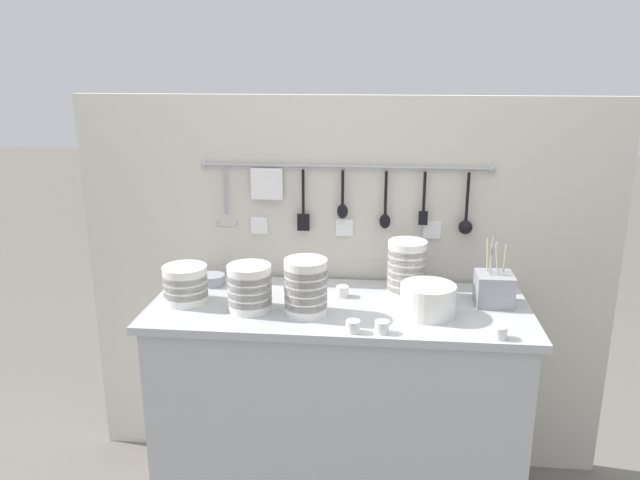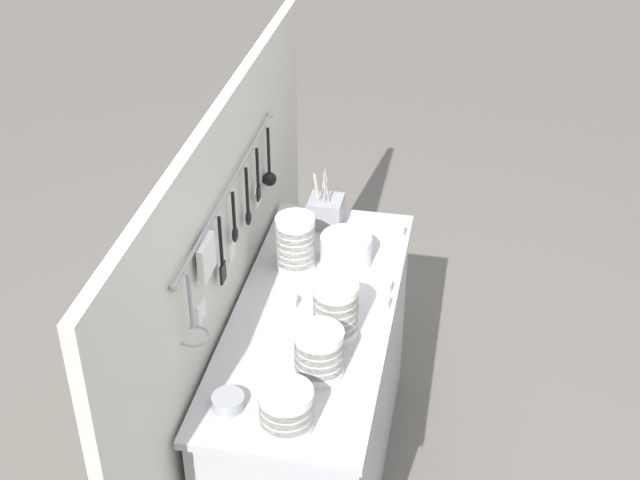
{
  "view_description": "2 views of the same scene",
  "coord_description": "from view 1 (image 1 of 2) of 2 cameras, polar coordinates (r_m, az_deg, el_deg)",
  "views": [
    {
      "loc": [
        0.15,
        -2.17,
        1.74
      ],
      "look_at": [
        -0.07,
        0.02,
        1.1
      ],
      "focal_mm": 35.0,
      "sensor_mm": 36.0,
      "label": 1
    },
    {
      "loc": [
        -2.46,
        -0.5,
        2.8
      ],
      "look_at": [
        0.04,
        -0.01,
        1.13
      ],
      "focal_mm": 50.0,
      "sensor_mm": 36.0,
      "label": 2
    }
  ],
  "objects": [
    {
      "name": "bowl_stack_wide_centre",
      "position": [
        2.41,
        7.94,
        -2.6
      ],
      "size": [
        0.15,
        0.15,
        0.22
      ],
      "color": "silver",
      "rests_on": "counter"
    },
    {
      "name": "steel_mixing_bowl",
      "position": [
        2.57,
        -9.81,
        -3.59
      ],
      "size": [
        0.1,
        0.1,
        0.04
      ],
      "color": "#93969E",
      "rests_on": "counter"
    },
    {
      "name": "cup_centre",
      "position": [
        2.11,
        5.69,
        -7.91
      ],
      "size": [
        0.05,
        0.05,
        0.04
      ],
      "color": "silver",
      "rests_on": "counter"
    },
    {
      "name": "cup_beside_plates",
      "position": [
        2.41,
        2.06,
        -4.71
      ],
      "size": [
        0.05,
        0.05,
        0.04
      ],
      "color": "silver",
      "rests_on": "counter"
    },
    {
      "name": "cutlery_caddy",
      "position": [
        2.41,
        15.62,
        -4.3
      ],
      "size": [
        0.13,
        0.13,
        0.26
      ],
      "color": "#93969E",
      "rests_on": "counter"
    },
    {
      "name": "plate_stack",
      "position": [
        2.27,
        9.82,
        -5.39
      ],
      "size": [
        0.2,
        0.2,
        0.11
      ],
      "color": "silver",
      "rests_on": "counter"
    },
    {
      "name": "counter",
      "position": [
        2.53,
        1.66,
        -14.93
      ],
      "size": [
        1.41,
        0.57,
        0.86
      ],
      "color": "#ADAFB5",
      "rests_on": "ground"
    },
    {
      "name": "cup_edge_far",
      "position": [
        2.15,
        16.12,
        -8.12
      ],
      "size": [
        0.05,
        0.05,
        0.04
      ],
      "color": "silver",
      "rests_on": "counter"
    },
    {
      "name": "cup_edge_near",
      "position": [
        2.11,
        3.02,
        -7.88
      ],
      "size": [
        0.05,
        0.05,
        0.04
      ],
      "color": "silver",
      "rests_on": "counter"
    },
    {
      "name": "bowl_stack_tall_left",
      "position": [
        2.22,
        -1.31,
        -4.31
      ],
      "size": [
        0.15,
        0.15,
        0.2
      ],
      "color": "silver",
      "rests_on": "counter"
    },
    {
      "name": "back_wall",
      "position": [
        2.66,
        2.22,
        -4.39
      ],
      "size": [
        2.21,
        0.11,
        1.61
      ],
      "color": "beige",
      "rests_on": "ground"
    },
    {
      "name": "bowl_stack_nested_right",
      "position": [
        2.28,
        -6.46,
        -4.35
      ],
      "size": [
        0.16,
        0.16,
        0.17
      ],
      "color": "silver",
      "rests_on": "counter"
    },
    {
      "name": "bowl_stack_short_front",
      "position": [
        2.39,
        -12.2,
        -3.98
      ],
      "size": [
        0.17,
        0.17,
        0.14
      ],
      "color": "silver",
      "rests_on": "counter"
    }
  ]
}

